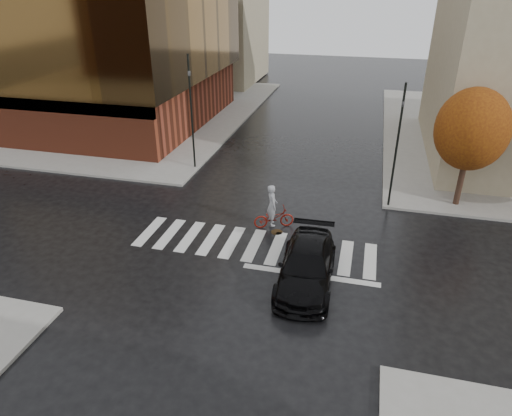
{
  "coord_description": "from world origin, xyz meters",
  "views": [
    {
      "loc": [
        4.73,
        -17.71,
        11.65
      ],
      "look_at": [
        0.09,
        0.56,
        2.0
      ],
      "focal_mm": 32.0,
      "sensor_mm": 36.0,
      "label": 1
    }
  ],
  "objects_px": {
    "cyclist": "(273,213)",
    "fire_hydrant": "(151,151)",
    "sedan": "(307,266)",
    "traffic_light_nw": "(191,105)",
    "traffic_light_ne": "(398,140)"
  },
  "relations": [
    {
      "from": "cyclist",
      "to": "fire_hydrant",
      "type": "relative_size",
      "value": 2.88
    },
    {
      "from": "sedan",
      "to": "cyclist",
      "type": "bearing_deg",
      "value": 117.05
    },
    {
      "from": "sedan",
      "to": "fire_hydrant",
      "type": "distance_m",
      "value": 17.47
    },
    {
      "from": "sedan",
      "to": "cyclist",
      "type": "xyz_separation_m",
      "value": [
        -2.38,
        4.3,
        -0.0
      ]
    },
    {
      "from": "cyclist",
      "to": "traffic_light_ne",
      "type": "xyz_separation_m",
      "value": [
        5.8,
        3.8,
        3.15
      ]
    },
    {
      "from": "sedan",
      "to": "traffic_light_ne",
      "type": "bearing_deg",
      "value": 65.23
    },
    {
      "from": "traffic_light_ne",
      "to": "traffic_light_nw",
      "type": "bearing_deg",
      "value": -6.82
    },
    {
      "from": "cyclist",
      "to": "fire_hydrant",
      "type": "distance_m",
      "value": 12.91
    },
    {
      "from": "cyclist",
      "to": "fire_hydrant",
      "type": "bearing_deg",
      "value": 31.07
    },
    {
      "from": "cyclist",
      "to": "traffic_light_ne",
      "type": "bearing_deg",
      "value": -80.16
    },
    {
      "from": "cyclist",
      "to": "traffic_light_ne",
      "type": "distance_m",
      "value": 7.61
    },
    {
      "from": "traffic_light_ne",
      "to": "fire_hydrant",
      "type": "relative_size",
      "value": 8.29
    },
    {
      "from": "traffic_light_nw",
      "to": "fire_hydrant",
      "type": "xyz_separation_m",
      "value": [
        -3.7,
        1.0,
        -3.7
      ]
    },
    {
      "from": "sedan",
      "to": "cyclist",
      "type": "height_order",
      "value": "cyclist"
    },
    {
      "from": "traffic_light_nw",
      "to": "cyclist",
      "type": "bearing_deg",
      "value": 49.43
    }
  ]
}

